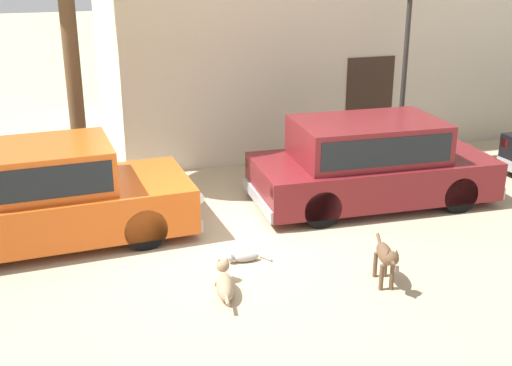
# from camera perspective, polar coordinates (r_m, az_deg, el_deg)

# --- Properties ---
(ground_plane) EXTENTS (80.00, 80.00, 0.00)m
(ground_plane) POSITION_cam_1_polar(r_m,az_deg,el_deg) (10.00, -2.63, -5.55)
(ground_plane) COLOR tan
(parked_sedan_nearest) EXTENTS (4.41, 2.02, 1.53)m
(parked_sedan_nearest) POSITION_cam_1_polar(r_m,az_deg,el_deg) (10.41, -17.49, -0.95)
(parked_sedan_nearest) COLOR #D15619
(parked_sedan_nearest) RESTS_ON ground_plane
(parked_sedan_second) EXTENTS (4.37, 2.01, 1.50)m
(parked_sedan_second) POSITION_cam_1_polar(r_m,az_deg,el_deg) (11.60, 9.91, 1.97)
(parked_sedan_second) COLOR maroon
(parked_sedan_second) RESTS_ON ground_plane
(stray_dog_spotted) EXTENTS (0.34, 0.94, 0.67)m
(stray_dog_spotted) POSITION_cam_1_polar(r_m,az_deg,el_deg) (8.87, 11.27, -6.34)
(stray_dog_spotted) COLOR brown
(stray_dog_spotted) RESTS_ON ground_plane
(stray_dog_tan) EXTENTS (0.35, 1.05, 0.36)m
(stray_dog_tan) POSITION_cam_1_polar(r_m,az_deg,el_deg) (8.65, -2.75, -8.74)
(stray_dog_tan) COLOR #997F60
(stray_dog_tan) RESTS_ON ground_plane
(stray_cat) EXTENTS (0.66, 0.20, 0.16)m
(stray_cat) POSITION_cam_1_polar(r_m,az_deg,el_deg) (9.50, -1.08, -6.50)
(stray_cat) COLOR gray
(stray_cat) RESTS_ON ground_plane
(street_lamp) EXTENTS (0.22, 0.22, 3.66)m
(street_lamp) POSITION_cam_1_polar(r_m,az_deg,el_deg) (13.57, 12.95, 11.22)
(street_lamp) COLOR #2D2B28
(street_lamp) RESTS_ON ground_plane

